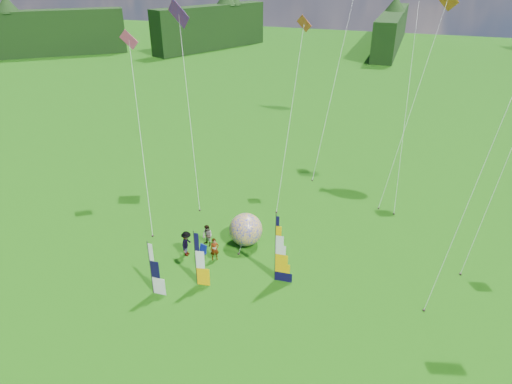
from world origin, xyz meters
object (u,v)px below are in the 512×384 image
(camp_chair, at_px, (201,253))
(side_banner_left, at_px, (195,259))
(feather_banner_main, at_px, (275,249))
(spectator_b, at_px, (207,236))
(spectator_d, at_px, (245,230))
(spectator_c, at_px, (187,244))
(kite_whale, at_px, (414,48))
(bol_inflatable, at_px, (246,230))
(side_banner_far, at_px, (151,269))
(spectator_a, at_px, (215,249))

(camp_chair, bearing_deg, side_banner_left, -51.78)
(feather_banner_main, height_order, camp_chair, feather_banner_main)
(spectator_b, bearing_deg, camp_chair, -57.67)
(spectator_b, bearing_deg, spectator_d, 56.10)
(spectator_c, bearing_deg, side_banner_left, -148.36)
(spectator_c, height_order, kite_whale, kite_whale)
(spectator_d, xyz_separation_m, camp_chair, (-1.89, -2.98, -0.37))
(bol_inflatable, height_order, spectator_b, bol_inflatable)
(side_banner_left, bearing_deg, kite_whale, 52.95)
(side_banner_left, relative_size, spectator_c, 2.07)
(side_banner_far, relative_size, camp_chair, 3.49)
(spectator_b, bearing_deg, spectator_a, -26.92)
(spectator_a, xyz_separation_m, kite_whale, (9.84, 16.14, 10.22))
(side_banner_far, relative_size, kite_whale, 0.15)
(feather_banner_main, xyz_separation_m, side_banner_left, (-4.18, -1.92, -0.41))
(spectator_b, height_order, spectator_d, spectator_d)
(side_banner_far, height_order, kite_whale, kite_whale)
(side_banner_left, height_order, spectator_c, side_banner_left)
(spectator_b, distance_m, camp_chair, 1.61)
(spectator_b, xyz_separation_m, camp_chair, (0.26, -1.57, -0.28))
(feather_banner_main, relative_size, camp_chair, 4.53)
(feather_banner_main, bearing_deg, camp_chair, 171.41)
(feather_banner_main, height_order, spectator_a, feather_banner_main)
(feather_banner_main, relative_size, kite_whale, 0.20)
(feather_banner_main, bearing_deg, side_banner_left, -158.77)
(camp_chair, bearing_deg, spectator_b, 117.50)
(spectator_a, bearing_deg, spectator_b, 97.82)
(spectator_b, height_order, camp_chair, spectator_b)
(bol_inflatable, xyz_separation_m, spectator_b, (-2.34, -1.03, -0.35))
(spectator_b, distance_m, kite_whale, 21.09)
(bol_inflatable, distance_m, spectator_d, 0.49)
(kite_whale, bearing_deg, spectator_c, -125.91)
(feather_banner_main, relative_size, spectator_c, 2.55)
(feather_banner_main, xyz_separation_m, spectator_a, (-4.20, 0.71, -1.43))
(spectator_a, xyz_separation_m, spectator_c, (-1.90, -0.12, 0.09))
(side_banner_far, xyz_separation_m, kite_whale, (11.85, 20.30, 9.30))
(bol_inflatable, distance_m, kite_whale, 19.03)
(bol_inflatable, relative_size, spectator_a, 1.43)
(side_banner_far, relative_size, spectator_b, 2.23)
(spectator_d, bearing_deg, bol_inflatable, 151.89)
(spectator_c, relative_size, spectator_d, 1.01)
(spectator_c, distance_m, kite_whale, 22.47)
(camp_chair, height_order, kite_whale, kite_whale)
(spectator_a, bearing_deg, camp_chair, 164.32)
(feather_banner_main, relative_size, spectator_a, 2.84)
(feather_banner_main, height_order, spectator_b, feather_banner_main)
(bol_inflatable, height_order, camp_chair, bol_inflatable)
(feather_banner_main, xyz_separation_m, spectator_b, (-5.31, 2.02, -1.44))
(spectator_c, bearing_deg, spectator_a, -92.14)
(side_banner_left, bearing_deg, side_banner_far, -152.57)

